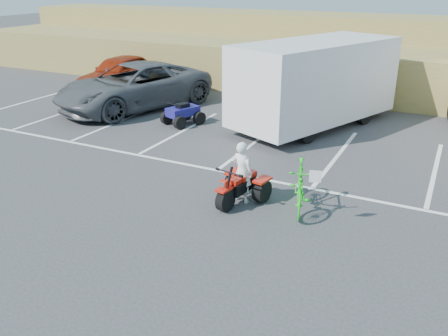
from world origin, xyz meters
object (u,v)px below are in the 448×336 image
at_px(green_dirt_bike, 300,186).
at_px(quad_atv_green, 276,123).
at_px(red_trike_atv, 238,203).
at_px(rider, 242,172).
at_px(cargo_trailer, 315,81).
at_px(grey_pickup, 134,86).
at_px(quad_atv_blue, 183,124).
at_px(red_car, 119,73).

relative_size(green_dirt_bike, quad_atv_green, 1.13).
bearing_deg(red_trike_atv, rider, 90.00).
bearing_deg(red_trike_atv, quad_atv_green, 113.20).
bearing_deg(green_dirt_bike, cargo_trailer, 86.71).
distance_m(green_dirt_bike, grey_pickup, 10.46).
relative_size(grey_pickup, quad_atv_green, 3.84).
height_order(red_trike_atv, cargo_trailer, cargo_trailer).
bearing_deg(quad_atv_blue, grey_pickup, -178.41).
distance_m(red_trike_atv, green_dirt_bike, 1.54).
bearing_deg(cargo_trailer, red_trike_atv, -65.67).
distance_m(rider, red_car, 13.08).
distance_m(rider, green_dirt_bike, 1.39).
height_order(red_car, cargo_trailer, cargo_trailer).
xyz_separation_m(green_dirt_bike, cargo_trailer, (-1.64, 6.47, 1.04)).
bearing_deg(quad_atv_green, quad_atv_blue, -158.95).
bearing_deg(rider, quad_atv_blue, -36.50).
bearing_deg(red_car, cargo_trailer, -8.81).
bearing_deg(red_trike_atv, grey_pickup, 151.11).
xyz_separation_m(rider, quad_atv_green, (-1.54, 6.34, -0.74)).
bearing_deg(rider, quad_atv_green, -66.29).
relative_size(green_dirt_bike, quad_atv_blue, 1.42).
distance_m(red_trike_atv, red_car, 13.17).
bearing_deg(quad_atv_green, red_car, 160.32).
distance_m(rider, grey_pickup, 9.47).
bearing_deg(rider, cargo_trailer, -77.55).
bearing_deg(red_trike_atv, red_car, 150.09).
distance_m(cargo_trailer, quad_atv_blue, 4.92).
height_order(grey_pickup, red_car, grey_pickup).
relative_size(rider, grey_pickup, 0.23).
bearing_deg(red_car, red_trike_atv, -39.46).
bearing_deg(quad_atv_blue, quad_atv_green, 49.67).
height_order(quad_atv_blue, quad_atv_green, quad_atv_green).
bearing_deg(cargo_trailer, green_dirt_bike, -53.59).
xyz_separation_m(cargo_trailer, quad_atv_blue, (-4.24, -1.92, -1.61)).
xyz_separation_m(rider, quad_atv_blue, (-4.52, 4.77, -0.74)).
relative_size(cargo_trailer, quad_atv_green, 4.12).
xyz_separation_m(grey_pickup, red_car, (-2.66, 2.45, -0.10)).
distance_m(quad_atv_blue, quad_atv_green, 3.37).
relative_size(grey_pickup, quad_atv_blue, 4.85).
height_order(green_dirt_bike, red_car, red_car).
xyz_separation_m(grey_pickup, quad_atv_blue, (2.93, -1.08, -0.89)).
bearing_deg(red_car, grey_pickup, -42.16).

